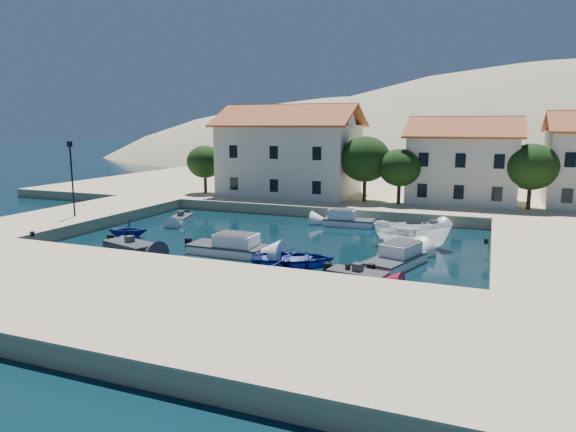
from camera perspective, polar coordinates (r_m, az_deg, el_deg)
The scene contains 20 objects.
ground at distance 29.97m, azimuth -8.83°, elevation -6.60°, with size 400.00×400.00×0.00m, color black.
quay_south at distance 25.10m, azimuth -15.89°, elevation -9.00°, with size 52.00×12.00×1.00m, color tan.
quay_west at distance 49.03m, azimuth -22.19°, elevation -0.11°, with size 8.00×20.00×1.00m, color tan.
quay_north at distance 64.44m, azimuth 10.16°, elevation 2.76°, with size 80.00×36.00×1.00m, color tan.
hills at distance 151.79m, azimuth 23.46°, elevation -2.91°, with size 254.00×176.00×99.00m.
building_left at distance 56.65m, azimuth 0.22°, elevation 7.45°, with size 14.70×9.45×9.70m.
building_mid at distance 53.83m, azimuth 18.87°, elevation 6.01°, with size 10.50×8.40×8.30m.
trees at distance 51.28m, azimuth 10.21°, elevation 5.79°, with size 37.30×5.30×6.45m.
lamppost at distance 46.05m, azimuth -22.91°, elevation 4.58°, with size 0.35×0.25×6.22m.
bollards at distance 31.79m, azimuth -0.97°, elevation -3.36°, with size 29.36×9.56×0.30m.
motorboat_grey_sw at distance 36.91m, azimuth -17.14°, elevation -3.28°, with size 4.39×2.91×1.25m.
cabin_cruiser_south at distance 34.74m, azimuth -6.80°, elevation -3.41°, with size 5.23×2.28×1.60m.
rowboat_south at distance 31.93m, azimuth 0.59°, elevation -5.43°, with size 3.67×5.14×1.07m, color navy.
motorboat_red_se at distance 28.75m, azimuth 7.73°, elevation -6.67°, with size 3.39×1.95×1.25m.
cabin_cruiser_east at distance 32.00m, azimuth 11.84°, elevation -4.73°, with size 3.42×5.39×1.60m.
boat_east at distance 37.52m, azimuth 13.54°, elevation -3.36°, with size 2.06×5.48×2.12m, color white.
motorboat_white_ne at distance 42.62m, azimuth 15.85°, elevation -1.45°, with size 2.16×3.41×1.25m.
rowboat_west at distance 41.45m, azimuth -17.33°, elevation -2.27°, with size 2.56×2.97×1.56m, color navy.
motorboat_white_west at distance 46.36m, azimuth -11.81°, elevation -0.37°, with size 2.34×3.61×1.25m.
cabin_cruiser_north at distance 44.15m, azimuth 6.79°, elevation -0.51°, with size 4.40×2.05×1.60m.
Camera 1 is at (14.74, -24.66, 8.54)m, focal length 32.00 mm.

